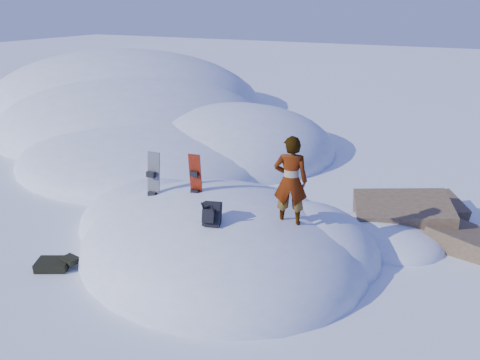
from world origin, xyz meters
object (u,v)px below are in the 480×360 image
at_px(snowboard_red, 196,185).
at_px(person, 291,181).
at_px(snowboard_dark, 153,186).
at_px(backpack, 212,214).

relative_size(snowboard_red, person, 0.80).
bearing_deg(snowboard_red, snowboard_dark, -174.88).
xyz_separation_m(backpack, person, (1.29, 1.03, 0.59)).
relative_size(snowboard_dark, backpack, 2.88).
bearing_deg(person, snowboard_dark, -14.66).
height_order(snowboard_dark, person, person).
height_order(snowboard_red, snowboard_dark, snowboard_red).
bearing_deg(backpack, snowboard_dark, 140.74).
distance_m(snowboard_red, person, 2.44).
height_order(backpack, person, person).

